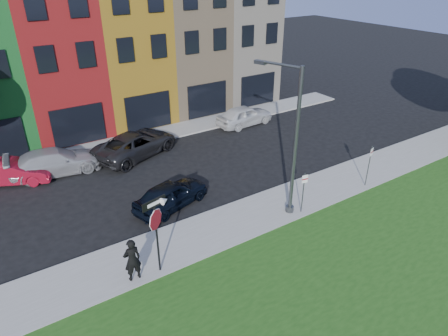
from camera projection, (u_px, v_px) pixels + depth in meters
ground at (299, 247)px, 17.68m from camera, size 120.00×120.00×0.00m
sidewalk_near at (288, 202)px, 20.85m from camera, size 40.00×3.00×0.12m
sidewalk_far at (116, 144)px, 27.32m from camera, size 40.00×2.40×0.12m
rowhouse_block at (86, 54)px, 29.86m from camera, size 30.00×10.12×10.00m
stop_sign at (156, 221)px, 15.08m from camera, size 1.03×0.28×3.38m
man at (132, 260)px, 15.33m from camera, size 0.69×0.46×1.88m
sedan_near at (171, 194)px, 20.26m from camera, size 4.01×5.09×1.41m
parked_car_red at (13, 172)px, 22.45m from camera, size 4.65×5.29×1.38m
parked_car_silver at (55, 162)px, 23.43m from camera, size 3.23×5.71×1.53m
parked_car_dark at (136, 144)px, 25.59m from camera, size 6.46×7.48×1.59m
parked_car_white at (244, 115)px, 30.33m from camera, size 2.40×4.75×1.54m
street_lamp at (291, 143)px, 18.38m from camera, size 1.08×2.49×7.26m
parking_sign_a at (304, 188)px, 19.30m from camera, size 0.32×0.11×2.18m
parking_sign_b at (370, 162)px, 21.58m from camera, size 0.31×0.13×2.39m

